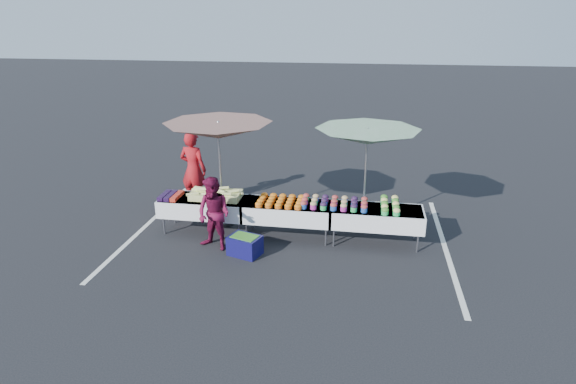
% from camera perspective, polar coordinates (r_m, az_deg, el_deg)
% --- Properties ---
extents(ground, '(80.00, 80.00, 0.00)m').
position_cam_1_polar(ground, '(10.18, 0.00, -5.29)').
color(ground, black).
extents(stripe_left, '(0.10, 5.00, 0.00)m').
position_cam_1_polar(stripe_left, '(11.11, -16.55, -3.92)').
color(stripe_left, silver).
rests_on(stripe_left, ground).
extents(stripe_right, '(0.10, 5.00, 0.00)m').
position_cam_1_polar(stripe_right, '(10.22, 18.12, -6.27)').
color(stripe_right, silver).
rests_on(stripe_right, ground).
extents(table_left, '(1.86, 0.81, 0.75)m').
position_cam_1_polar(table_left, '(10.37, -9.87, -1.61)').
color(table_left, white).
rests_on(table_left, ground).
extents(table_center, '(1.86, 0.81, 0.75)m').
position_cam_1_polar(table_center, '(9.95, 0.00, -2.26)').
color(table_center, white).
rests_on(table_center, ground).
extents(table_right, '(1.86, 0.81, 0.75)m').
position_cam_1_polar(table_right, '(9.84, 10.41, -2.87)').
color(table_right, white).
rests_on(table_right, ground).
extents(berry_punnets, '(0.40, 0.54, 0.08)m').
position_cam_1_polar(berry_punnets, '(10.49, -13.71, -0.42)').
color(berry_punnets, black).
rests_on(berry_punnets, table_left).
extents(corn_pile, '(1.16, 0.57, 0.26)m').
position_cam_1_polar(corn_pile, '(10.24, -8.55, -0.27)').
color(corn_pile, '#ADC263').
rests_on(corn_pile, table_left).
extents(plastic_bags, '(0.30, 0.25, 0.05)m').
position_cam_1_polar(plastic_bags, '(9.94, -8.85, -1.32)').
color(plastic_bags, white).
rests_on(plastic_bags, table_left).
extents(carrot_bowls, '(0.95, 0.69, 0.11)m').
position_cam_1_polar(carrot_bowls, '(9.88, -0.87, -1.06)').
color(carrot_bowls, '#C75A16').
rests_on(carrot_bowls, table_center).
extents(potato_cups, '(1.34, 0.58, 0.16)m').
position_cam_1_polar(potato_cups, '(9.76, 5.52, -1.24)').
color(potato_cups, '#234CA3').
rests_on(potato_cups, table_right).
extents(bean_baskets, '(0.36, 0.86, 0.15)m').
position_cam_1_polar(bean_baskets, '(9.83, 12.01, -1.48)').
color(bean_baskets, green).
rests_on(bean_baskets, table_right).
extents(vendor, '(0.75, 0.56, 1.84)m').
position_cam_1_polar(vendor, '(11.74, -11.16, 2.65)').
color(vendor, '#A31219').
rests_on(vendor, ground).
extents(customer, '(0.87, 0.77, 1.48)m').
position_cam_1_polar(customer, '(9.50, -8.78, -2.60)').
color(customer, maroon).
rests_on(customer, ground).
extents(umbrella_left, '(2.80, 2.80, 2.33)m').
position_cam_1_polar(umbrella_left, '(10.20, -8.25, 7.14)').
color(umbrella_left, black).
rests_on(umbrella_left, ground).
extents(umbrella_right, '(2.37, 2.37, 2.23)m').
position_cam_1_polar(umbrella_right, '(10.09, 9.40, 6.41)').
color(umbrella_right, black).
rests_on(umbrella_right, ground).
extents(storage_bin, '(0.70, 0.60, 0.39)m').
position_cam_1_polar(storage_bin, '(9.41, -5.13, -6.27)').
color(storage_bin, '#0F0E46').
rests_on(storage_bin, ground).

